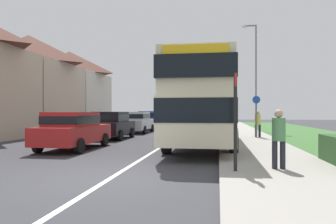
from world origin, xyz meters
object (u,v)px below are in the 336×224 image
parked_car_blue (150,119)px  street_lamp_mid (255,71)px  bus_stop_sign (235,115)px  cycle_route_sign (256,115)px  parked_car_red (73,129)px  pedestrian_at_stop (279,136)px  pedestrian_walking_away (258,123)px  parked_car_silver (137,121)px  double_decker_bus (203,100)px  parked_car_black (111,124)px

parked_car_blue → street_lamp_mid: (8.96, -2.60, 3.87)m
bus_stop_sign → cycle_route_sign: (1.75, 10.87, -0.11)m
parked_car_red → parked_car_blue: size_ratio=1.10×
pedestrian_at_stop → bus_stop_sign: bearing=-157.5°
pedestrian_walking_away → street_lamp_mid: (0.55, 6.68, 3.80)m
parked_car_red → parked_car_blue: parked_car_blue is taller
parked_car_silver → bus_stop_sign: (6.47, -15.42, 0.66)m
street_lamp_mid → bus_stop_sign: bearing=-97.7°
pedestrian_walking_away → parked_car_red: bearing=-142.4°
pedestrian_at_stop → cycle_route_sign: bearing=86.6°
double_decker_bus → bus_stop_sign: (1.12, -6.81, -0.60)m
double_decker_bus → parked_car_red: 5.96m
pedestrian_walking_away → parked_car_blue: bearing=132.2°
parked_car_silver → parked_car_blue: 4.98m
pedestrian_walking_away → parked_car_black: bearing=-172.6°
double_decker_bus → pedestrian_at_stop: 6.83m
street_lamp_mid → double_decker_bus: bearing=-107.8°
double_decker_bus → cycle_route_sign: double_decker_bus is taller
double_decker_bus → parked_car_silver: size_ratio=2.52×
parked_car_blue → parked_car_silver: bearing=-89.2°
parked_car_blue → pedestrian_walking_away: bearing=-47.8°
parked_car_black → bus_stop_sign: bearing=-56.3°
pedestrian_at_stop → parked_car_blue: bearing=111.1°
double_decker_bus → cycle_route_sign: 5.02m
parked_car_red → street_lamp_mid: street_lamp_mid is taller
parked_car_silver → parked_car_blue: (-0.07, 4.98, 0.02)m
parked_car_silver → pedestrian_at_stop: size_ratio=2.59×
parked_car_red → pedestrian_walking_away: 10.60m
parked_car_red → cycle_route_sign: bearing=36.9°
parked_car_red → parked_car_blue: (-0.02, 15.75, 0.03)m
parked_car_blue → pedestrian_at_stop: (7.68, -19.93, 0.07)m
pedestrian_at_stop → bus_stop_sign: (-1.13, -0.47, 0.56)m
double_decker_bus → street_lamp_mid: bearing=72.2°
parked_car_black → street_lamp_mid: bearing=40.6°
parked_car_black → parked_car_blue: size_ratio=0.97×
pedestrian_walking_away → bus_stop_sign: bus_stop_sign is taller
pedestrian_walking_away → street_lamp_mid: size_ratio=0.20×
parked_car_black → parked_car_silver: size_ratio=0.90×
parked_car_black → pedestrian_at_stop: bearing=-50.7°
parked_car_blue → pedestrian_at_stop: pedestrian_at_stop is taller
parked_car_silver → street_lamp_mid: street_lamp_mid is taller
parked_car_black → cycle_route_sign: size_ratio=1.55×
parked_car_black → parked_car_silver: 5.40m
cycle_route_sign → double_decker_bus: bearing=-125.2°
parked_car_silver → double_decker_bus: bearing=-58.1°
double_decker_bus → parked_car_red: double_decker_bus is taller
double_decker_bus → street_lamp_mid: 11.85m
parked_car_silver → street_lamp_mid: 10.00m
parked_car_red → parked_car_black: parked_car_black is taller
double_decker_bus → pedestrian_walking_away: 5.37m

